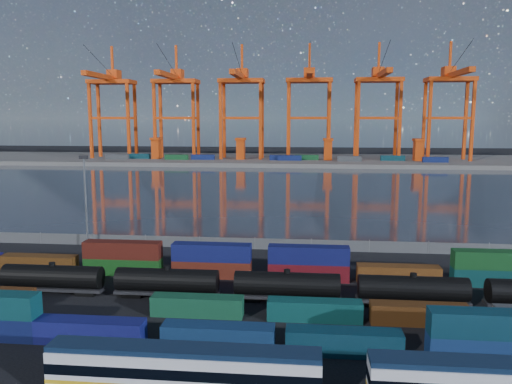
{
  "coord_description": "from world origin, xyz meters",
  "views": [
    {
      "loc": [
        8.78,
        -57.82,
        23.02
      ],
      "look_at": [
        0.0,
        30.0,
        10.0
      ],
      "focal_mm": 35.0,
      "sensor_mm": 36.0,
      "label": 1
    }
  ],
  "objects": [
    {
      "name": "yard_light_mast",
      "position": [
        -30.0,
        26.0,
        9.3
      ],
      "size": [
        1.6,
        0.4,
        16.6
      ],
      "color": "slate",
      "rests_on": "ground"
    },
    {
      "name": "container_row_mid",
      "position": [
        11.7,
        -2.65,
        1.18
      ],
      "size": [
        140.11,
        2.21,
        2.35
      ],
      "color": "#45484A",
      "rests_on": "ground"
    },
    {
      "name": "far_quay",
      "position": [
        0.0,
        210.0,
        1.0
      ],
      "size": [
        700.0,
        70.0,
        2.0
      ],
      "primitive_type": "cube",
      "color": "#514F4C",
      "rests_on": "ground"
    },
    {
      "name": "harbor_water",
      "position": [
        0.0,
        105.0,
        0.01
      ],
      "size": [
        700.0,
        700.0,
        0.0
      ],
      "primitive_type": "plane",
      "color": "#2A313D",
      "rests_on": "ground"
    },
    {
      "name": "quay_containers",
      "position": [
        -11.0,
        195.46,
        3.3
      ],
      "size": [
        172.58,
        10.99,
        2.6
      ],
      "color": "navy",
      "rests_on": "far_quay"
    },
    {
      "name": "gantry_cranes",
      "position": [
        -7.5,
        203.38,
        37.51
      ],
      "size": [
        198.54,
        45.19,
        61.2
      ],
      "color": "#D6410F",
      "rests_on": "ground"
    },
    {
      "name": "container_row_north",
      "position": [
        7.59,
        11.77,
        1.92
      ],
      "size": [
        140.58,
        2.35,
        5.0
      ],
      "color": "navy",
      "rests_on": "ground"
    },
    {
      "name": "distant_mountains",
      "position": [
        63.02,
        1600.0,
        220.29
      ],
      "size": [
        2470.0,
        1100.0,
        520.0
      ],
      "color": "#1E2630",
      "rests_on": "ground"
    },
    {
      "name": "waterfront_fence",
      "position": [
        -0.0,
        28.0,
        1.0
      ],
      "size": [
        160.12,
        0.12,
        2.2
      ],
      "color": "#595B5E",
      "rests_on": "ground"
    },
    {
      "name": "ground",
      "position": [
        0.0,
        0.0,
        0.0
      ],
      "size": [
        700.0,
        700.0,
        0.0
      ],
      "primitive_type": "plane",
      "color": "black",
      "rests_on": "ground"
    },
    {
      "name": "tanker_string",
      "position": [
        14.4,
        2.83,
        2.12
      ],
      "size": [
        122.25,
        2.95,
        4.23
      ],
      "color": "black",
      "rests_on": "ground"
    },
    {
      "name": "straddle_carriers",
      "position": [
        -2.5,
        200.0,
        7.82
      ],
      "size": [
        140.0,
        7.0,
        11.1
      ],
      "color": "#D6410F",
      "rests_on": "far_quay"
    },
    {
      "name": "container_row_south",
      "position": [
        -0.11,
        -10.81,
        1.89
      ],
      "size": [
        138.4,
        2.32,
        4.94
      ],
      "color": "#45494A",
      "rests_on": "ground"
    }
  ]
}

